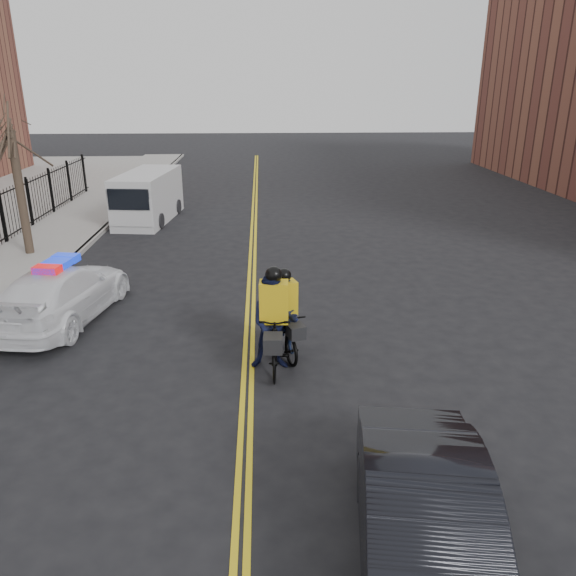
% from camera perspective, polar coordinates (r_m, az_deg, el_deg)
% --- Properties ---
extents(ground, '(120.00, 120.00, 0.00)m').
position_cam_1_polar(ground, '(10.46, -4.26, -12.39)').
color(ground, black).
rests_on(ground, ground).
extents(center_line_left, '(0.10, 60.00, 0.01)m').
position_cam_1_polar(center_line_left, '(17.73, -3.94, 1.66)').
color(center_line_left, yellow).
rests_on(center_line_left, ground).
extents(center_line_right, '(0.10, 60.00, 0.01)m').
position_cam_1_polar(center_line_right, '(17.73, -3.43, 1.67)').
color(center_line_right, yellow).
rests_on(center_line_right, ground).
extents(sidewalk, '(3.00, 60.00, 0.15)m').
position_cam_1_polar(sidewalk, '(19.36, -26.48, 1.35)').
color(sidewalk, gray).
rests_on(sidewalk, ground).
extents(curb, '(0.20, 60.00, 0.15)m').
position_cam_1_polar(curb, '(18.80, -22.30, 1.47)').
color(curb, gray).
rests_on(curb, ground).
extents(street_tree, '(3.20, 3.20, 4.80)m').
position_cam_1_polar(street_tree, '(20.53, -26.11, 12.35)').
color(street_tree, '#35281F').
rests_on(street_tree, sidewalk).
extents(police_cruiser, '(2.70, 5.06, 1.56)m').
position_cam_1_polar(police_cruiser, '(15.00, -22.03, -0.49)').
color(police_cruiser, white).
rests_on(police_cruiser, ground).
extents(dark_sedan, '(2.08, 4.51, 1.43)m').
position_cam_1_polar(dark_sedan, '(7.31, 13.92, -22.68)').
color(dark_sedan, black).
rests_on(dark_sedan, ground).
extents(cargo_van, '(2.32, 5.08, 2.06)m').
position_cam_1_polar(cargo_van, '(24.90, -14.11, 8.88)').
color(cargo_van, silver).
rests_on(cargo_van, ground).
extents(cyclist_near, '(1.27, 2.11, 1.95)m').
position_cam_1_polar(cyclist_near, '(12.20, -0.37, -3.72)').
color(cyclist_near, black).
rests_on(cyclist_near, ground).
extents(cyclist_far, '(1.03, 2.22, 2.21)m').
position_cam_1_polar(cyclist_far, '(11.52, -1.42, -4.17)').
color(cyclist_far, black).
rests_on(cyclist_far, ground).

